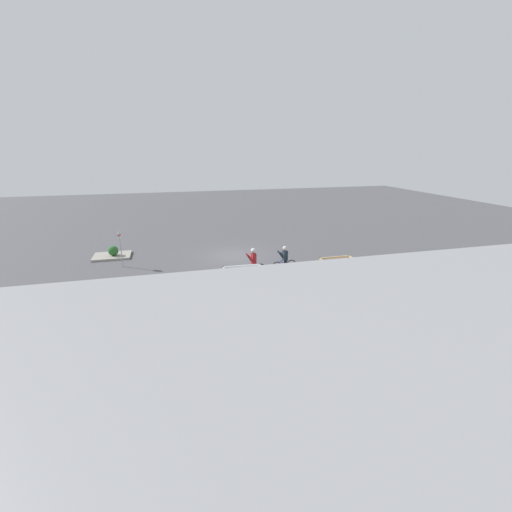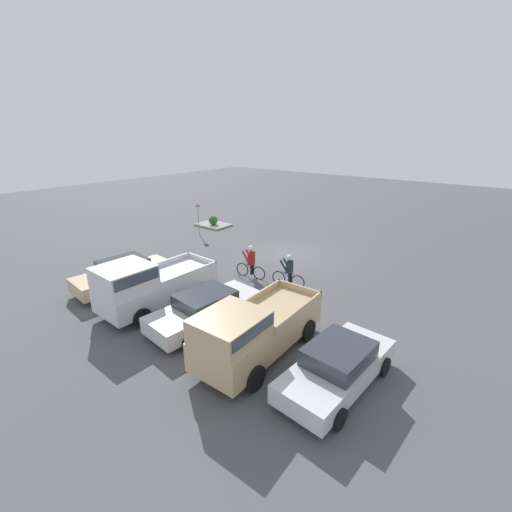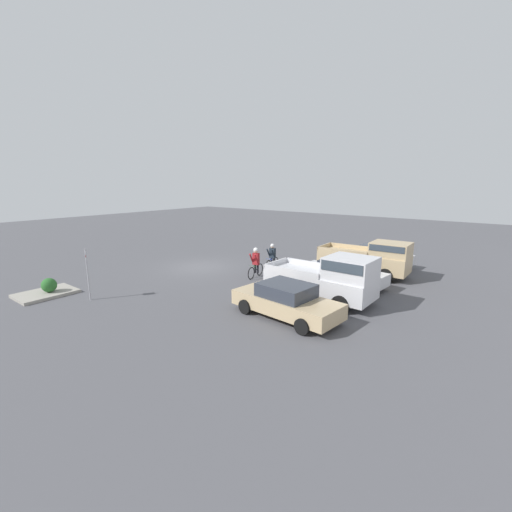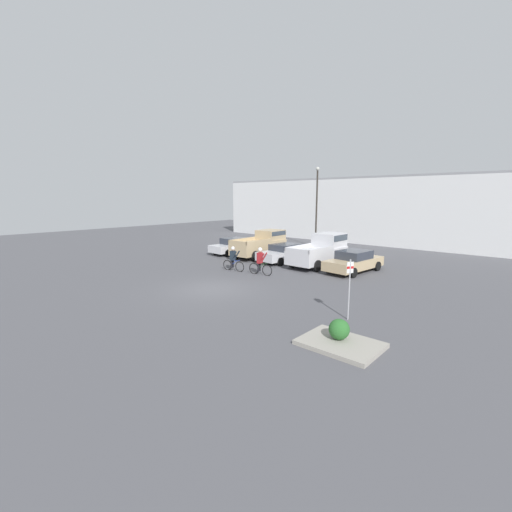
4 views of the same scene
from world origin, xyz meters
name	(u,v)px [view 1 (image 1 of 4)]	position (x,y,z in m)	size (l,w,h in m)	color
ground_plane	(234,255)	(0.00, 0.00, 0.00)	(80.00, 80.00, 0.00)	#4C4C51
sedan_0	(403,282)	(-7.46, 9.02, 0.69)	(2.15, 4.47, 1.38)	silver
pickup_truck_0	(363,283)	(-4.67, 9.55, 1.10)	(2.24, 5.20, 2.13)	tan
sedan_1	(306,292)	(-1.86, 9.00, 0.68)	(2.30, 4.81, 1.36)	silver
pickup_truck_1	(254,294)	(0.95, 9.61, 1.15)	(2.35, 5.13, 2.26)	silver
sedan_2	(192,304)	(3.74, 9.07, 0.72)	(2.37, 4.78, 1.44)	tan
cyclist_0	(253,261)	(-0.34, 4.34, 0.92)	(1.73, 0.51, 1.78)	black
cyclist_1	(284,258)	(-2.47, 4.03, 0.84)	(1.74, 0.51, 1.67)	black
fire_lane_sign	(120,245)	(7.65, 0.59, 1.49)	(0.16, 0.28, 2.48)	#9E9EA3
curb_island	(112,256)	(8.64, -1.88, 0.07)	(2.56, 1.92, 0.15)	gray
shrub	(113,251)	(8.50, -1.73, 0.50)	(0.71, 0.71, 0.71)	#286028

